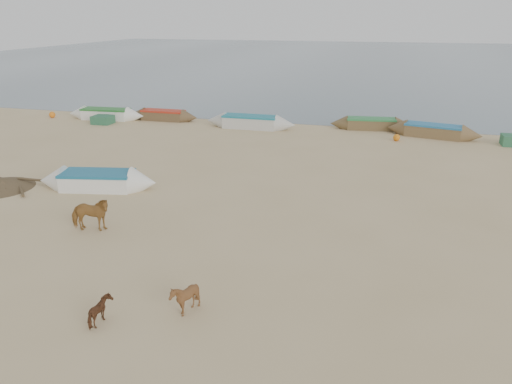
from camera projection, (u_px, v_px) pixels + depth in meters
ground at (225, 259)px, 16.70m from camera, size 140.00×140.00×0.00m
sea at (368, 59)px, 91.20m from camera, size 160.00×160.00×0.00m
cow_adult at (90, 214)px, 18.65m from camera, size 1.69×1.03×1.33m
calf_front at (185, 298)px, 13.52m from camera, size 1.12×1.08×0.96m
calf_right at (101, 312)px, 13.10m from camera, size 0.86×0.91×0.72m
near_canoe at (98, 181)px, 23.25m from camera, size 5.71×2.56×0.82m
waterline_canoes at (349, 126)px, 34.64m from camera, size 46.53×3.60×0.91m
beach_clutter at (362, 131)px, 33.67m from camera, size 43.07×3.93×0.64m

